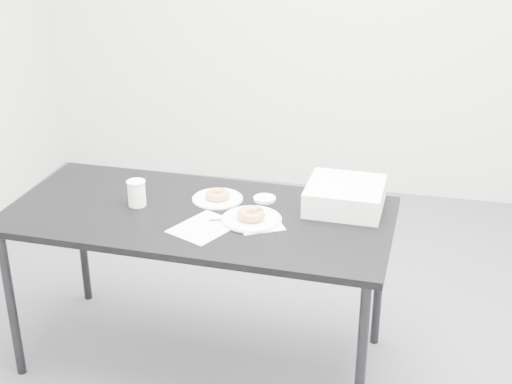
% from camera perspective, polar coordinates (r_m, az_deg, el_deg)
% --- Properties ---
extents(floor, '(4.00, 4.00, 0.00)m').
position_cam_1_polar(floor, '(3.56, -0.65, -11.95)').
color(floor, '#4E4E53').
rests_on(floor, ground).
extents(table, '(1.68, 0.83, 0.76)m').
position_cam_1_polar(table, '(3.11, -4.59, -2.58)').
color(table, black).
rests_on(table, floor).
extents(scorecard, '(0.29, 0.32, 0.00)m').
position_cam_1_polar(scorecard, '(2.95, -4.17, -2.83)').
color(scorecard, white).
rests_on(scorecard, table).
extents(logo_patch, '(0.06, 0.06, 0.00)m').
position_cam_1_polar(logo_patch, '(3.00, -2.17, -2.23)').
color(logo_patch, green).
rests_on(logo_patch, scorecard).
extents(pen, '(0.12, 0.05, 0.01)m').
position_cam_1_polar(pen, '(3.00, -2.59, -2.22)').
color(pen, '#0B8063').
rests_on(pen, scorecard).
extents(napkin, '(0.24, 0.24, 0.00)m').
position_cam_1_polar(napkin, '(2.97, 0.28, -2.53)').
color(napkin, white).
rests_on(napkin, table).
extents(plate_near, '(0.25, 0.25, 0.01)m').
position_cam_1_polar(plate_near, '(3.00, -0.36, -2.19)').
color(plate_near, white).
rests_on(plate_near, napkin).
extents(donut_near, '(0.15, 0.15, 0.04)m').
position_cam_1_polar(donut_near, '(2.99, -0.37, -1.79)').
color(donut_near, '#C77D3F').
rests_on(donut_near, plate_near).
extents(plate_far, '(0.23, 0.23, 0.01)m').
position_cam_1_polar(plate_far, '(3.20, -3.09, -0.55)').
color(plate_far, white).
rests_on(plate_far, table).
extents(donut_far, '(0.14, 0.14, 0.04)m').
position_cam_1_polar(donut_far, '(3.19, -3.10, -0.21)').
color(donut_far, '#C77D3F').
rests_on(donut_far, plate_far).
extents(coffee_cup, '(0.08, 0.08, 0.12)m').
position_cam_1_polar(coffee_cup, '(3.16, -9.52, -0.09)').
color(coffee_cup, white).
rests_on(coffee_cup, table).
extents(cup_lid, '(0.10, 0.10, 0.01)m').
position_cam_1_polar(cup_lid, '(3.18, 0.69, -0.55)').
color(cup_lid, white).
rests_on(cup_lid, table).
extents(bakery_box, '(0.34, 0.34, 0.11)m').
position_cam_1_polar(bakery_box, '(3.12, 7.15, -0.31)').
color(bakery_box, white).
rests_on(bakery_box, table).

